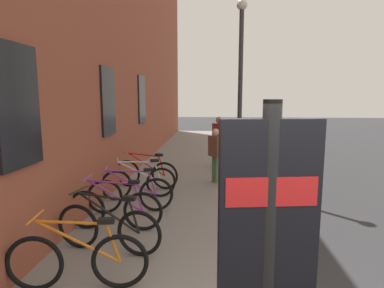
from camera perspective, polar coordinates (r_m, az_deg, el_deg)
The scene contains 13 objects.
ground at distance 8.61m, azimuth 17.24°, elevation -8.95°, with size 60.00×60.00×0.00m, color #2D2D30.
sidewalk_pavement at distance 10.33m, azimuth -0.43°, elevation -5.29°, with size 24.00×3.50×0.12m, color gray.
station_facade at distance 11.52m, azimuth -10.80°, elevation 18.29°, with size 22.00×0.65×9.02m.
bicycle_by_door at distance 4.49m, azimuth -19.50°, elevation -18.83°, with size 0.48×1.76×0.97m.
bicycle_mid_rack at distance 5.31m, azimuth -14.59°, elevation -14.18°, with size 0.52×1.75×0.97m.
bicycle_far_end at distance 6.09m, azimuth -13.51°, elevation -11.11°, with size 0.48×1.77×0.97m.
bicycle_under_window at distance 6.87m, azimuth -10.72°, elevation -8.73°, with size 0.55×1.74×0.97m.
bicycle_nearest_sign at distance 7.73m, azimuth -9.30°, elevation -6.74°, with size 0.68×1.70×0.97m.
bicycle_end_of_row at distance 8.59m, azimuth -8.13°, elevation -5.16°, with size 0.50×1.75×0.97m.
transit_info_sign at distance 1.92m, azimuth 13.21°, elevation -16.96°, with size 0.16×0.56×2.40m.
pedestrian_by_facade at distance 11.01m, azimuth 4.78°, elevation 1.38°, with size 0.56×0.47×1.71m.
pedestrian_crossing_street at distance 8.92m, azimuth 4.19°, elevation -1.05°, with size 0.49×0.43×1.52m.
street_lamp at distance 8.76m, azimuth 8.56°, elevation 11.64°, with size 0.28×0.28×4.85m.
Camera 1 is at (-1.99, 0.95, 2.54)m, focal length 30.15 mm.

